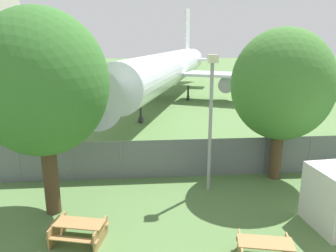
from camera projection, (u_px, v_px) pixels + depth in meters
name	position (u px, v px, depth m)	size (l,w,h in m)	color
perimeter_fence	(169.00, 159.00, 17.15)	(56.07, 0.07, 2.06)	slate
airplane	(167.00, 70.00, 37.47)	(31.12, 38.61, 11.43)	silver
picnic_bench_near_cabin	(265.00, 249.00, 10.66)	(2.03, 1.75, 0.76)	#A37A47
picnic_bench_open_grass	(79.00, 229.00, 11.78)	(2.13, 1.80, 0.76)	#A37A47
tree_near_hangar	(282.00, 85.00, 16.08)	(5.00, 5.00, 7.69)	#4C3823
tree_left_of_cabin	(42.00, 84.00, 12.50)	(5.15, 5.15, 8.32)	#4C3823
tree_far_right	(68.00, 89.00, 19.14)	(4.00, 4.00, 6.52)	#4C3823
light_mast	(211.00, 108.00, 14.95)	(0.44, 0.44, 6.45)	#99999E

